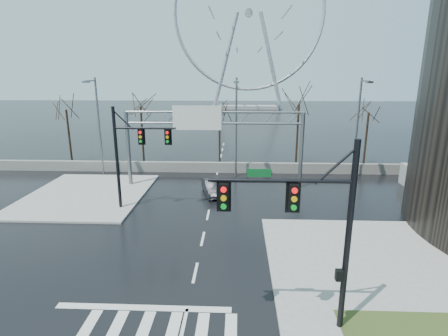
# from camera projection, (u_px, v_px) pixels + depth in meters

# --- Properties ---
(ground) EXTENTS (260.00, 260.00, 0.00)m
(ground) POSITION_uv_depth(u_px,v_px,m) (195.00, 273.00, 18.64)
(ground) COLOR black
(ground) RESTS_ON ground
(sidewalk_right_ext) EXTENTS (12.00, 10.00, 0.15)m
(sidewalk_right_ext) POSITION_uv_depth(u_px,v_px,m) (372.00, 256.00, 20.15)
(sidewalk_right_ext) COLOR gray
(sidewalk_right_ext) RESTS_ON ground
(sidewalk_far) EXTENTS (10.00, 12.00, 0.15)m
(sidewalk_far) POSITION_uv_depth(u_px,v_px,m) (87.00, 194.00, 30.64)
(sidewalk_far) COLOR gray
(sidewalk_far) RESTS_ON ground
(barrier_wall) EXTENTS (52.00, 0.50, 1.10)m
(barrier_wall) POSITION_uv_depth(u_px,v_px,m) (217.00, 167.00, 37.81)
(barrier_wall) COLOR slate
(barrier_wall) RESTS_ON ground
(signal_mast_near) EXTENTS (5.52, 0.41, 8.00)m
(signal_mast_near) POSITION_uv_depth(u_px,v_px,m) (314.00, 220.00, 13.28)
(signal_mast_near) COLOR black
(signal_mast_near) RESTS_ON ground
(signal_mast_far) EXTENTS (4.72, 0.41, 8.00)m
(signal_mast_far) POSITION_uv_depth(u_px,v_px,m) (131.00, 149.00, 26.28)
(signal_mast_far) COLOR black
(signal_mast_far) RESTS_ON ground
(sign_gantry) EXTENTS (16.36, 0.40, 7.60)m
(sign_gantry) POSITION_uv_depth(u_px,v_px,m) (210.00, 132.00, 31.76)
(sign_gantry) COLOR slate
(sign_gantry) RESTS_ON ground
(streetlight_left) EXTENTS (0.50, 2.55, 10.00)m
(streetlight_left) POSITION_uv_depth(u_px,v_px,m) (97.00, 120.00, 35.13)
(streetlight_left) COLOR slate
(streetlight_left) RESTS_ON ground
(streetlight_mid) EXTENTS (0.50, 2.55, 10.00)m
(streetlight_mid) POSITION_uv_depth(u_px,v_px,m) (236.00, 120.00, 34.58)
(streetlight_mid) COLOR slate
(streetlight_mid) RESTS_ON ground
(streetlight_right) EXTENTS (0.50, 2.55, 10.00)m
(streetlight_right) POSITION_uv_depth(u_px,v_px,m) (359.00, 121.00, 34.10)
(streetlight_right) COLOR slate
(streetlight_right) RESTS_ON ground
(tree_far_left) EXTENTS (3.50, 3.50, 7.00)m
(tree_far_left) POSITION_uv_depth(u_px,v_px,m) (67.00, 116.00, 41.09)
(tree_far_left) COLOR black
(tree_far_left) RESTS_ON ground
(tree_left) EXTENTS (3.75, 3.75, 7.50)m
(tree_left) POSITION_uv_depth(u_px,v_px,m) (141.00, 113.00, 40.15)
(tree_left) COLOR black
(tree_left) RESTS_ON ground
(tree_center) EXTENTS (3.25, 3.25, 6.50)m
(tree_center) POSITION_uv_depth(u_px,v_px,m) (219.00, 119.00, 40.96)
(tree_center) COLOR black
(tree_center) RESTS_ON ground
(tree_right) EXTENTS (3.90, 3.90, 7.80)m
(tree_right) POSITION_uv_depth(u_px,v_px,m) (299.00, 112.00, 39.37)
(tree_right) COLOR black
(tree_right) RESTS_ON ground
(tree_far_right) EXTENTS (3.40, 3.40, 6.80)m
(tree_far_right) POSITION_uv_depth(u_px,v_px,m) (368.00, 119.00, 39.74)
(tree_far_right) COLOR black
(tree_far_right) RESTS_ON ground
(ferris_wheel) EXTENTS (45.00, 6.00, 50.91)m
(ferris_wheel) POSITION_uv_depth(u_px,v_px,m) (249.00, 20.00, 103.44)
(ferris_wheel) COLOR gray
(ferris_wheel) RESTS_ON ground
(car) EXTENTS (2.38, 4.17, 1.30)m
(car) POSITION_uv_depth(u_px,v_px,m) (213.00, 187.00, 30.72)
(car) COLOR black
(car) RESTS_ON ground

